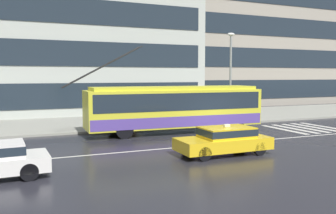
% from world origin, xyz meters
% --- Properties ---
extents(ground_plane, '(160.00, 160.00, 0.00)m').
position_xyz_m(ground_plane, '(0.00, 0.00, 0.00)').
color(ground_plane, '#23232A').
extents(sidewalk_slab, '(80.00, 10.00, 0.14)m').
position_xyz_m(sidewalk_slab, '(0.00, 9.94, 0.07)').
color(sidewalk_slab, gray).
rests_on(sidewalk_slab, ground_plane).
extents(crosswalk_stripe_edge_near, '(0.44, 4.40, 0.01)m').
position_xyz_m(crosswalk_stripe_edge_near, '(5.33, 1.47, 0.00)').
color(crosswalk_stripe_edge_near, beige).
rests_on(crosswalk_stripe_edge_near, ground_plane).
extents(crosswalk_stripe_inner_a, '(0.44, 4.40, 0.01)m').
position_xyz_m(crosswalk_stripe_inner_a, '(6.23, 1.47, 0.00)').
color(crosswalk_stripe_inner_a, beige).
rests_on(crosswalk_stripe_inner_a, ground_plane).
extents(crosswalk_stripe_center, '(0.44, 4.40, 0.01)m').
position_xyz_m(crosswalk_stripe_center, '(7.13, 1.47, 0.00)').
color(crosswalk_stripe_center, beige).
rests_on(crosswalk_stripe_center, ground_plane).
extents(crosswalk_stripe_inner_b, '(0.44, 4.40, 0.01)m').
position_xyz_m(crosswalk_stripe_inner_b, '(8.03, 1.47, 0.00)').
color(crosswalk_stripe_inner_b, beige).
rests_on(crosswalk_stripe_inner_b, ground_plane).
extents(crosswalk_stripe_edge_far, '(0.44, 4.40, 0.01)m').
position_xyz_m(crosswalk_stripe_edge_far, '(8.93, 1.47, 0.00)').
color(crosswalk_stripe_edge_far, beige).
rests_on(crosswalk_stripe_edge_far, ground_plane).
extents(lane_centre_line, '(72.00, 0.14, 0.01)m').
position_xyz_m(lane_centre_line, '(0.00, -1.20, 0.00)').
color(lane_centre_line, silver).
rests_on(lane_centre_line, ground_plane).
extents(trolleybus, '(12.68, 2.92, 5.43)m').
position_xyz_m(trolleybus, '(-1.85, 3.34, 1.62)').
color(trolleybus, gold).
rests_on(trolleybus, ground_plane).
extents(taxi_oncoming_near, '(4.37, 1.83, 1.39)m').
position_xyz_m(taxi_oncoming_near, '(-2.39, -3.42, 0.70)').
color(taxi_oncoming_near, yellow).
rests_on(taxi_oncoming_near, ground_plane).
extents(bus_shelter, '(3.98, 1.76, 2.51)m').
position_xyz_m(bus_shelter, '(-4.51, 6.63, 2.04)').
color(bus_shelter, gray).
rests_on(bus_shelter, sidewalk_slab).
extents(pedestrian_at_shelter, '(0.95, 0.95, 1.89)m').
position_xyz_m(pedestrian_at_shelter, '(-3.91, 7.90, 1.61)').
color(pedestrian_at_shelter, '#54574A').
rests_on(pedestrian_at_shelter, sidewalk_slab).
extents(pedestrian_approaching_curb, '(1.25, 1.25, 1.96)m').
position_xyz_m(pedestrian_approaching_curb, '(-3.45, 6.79, 1.74)').
color(pedestrian_approaching_curb, black).
rests_on(pedestrian_approaching_curb, sidewalk_slab).
extents(street_lamp, '(0.60, 0.32, 6.70)m').
position_xyz_m(street_lamp, '(3.78, 5.69, 4.10)').
color(street_lamp, gray).
rests_on(street_lamp, sidewalk_slab).
extents(office_tower_corner_left, '(26.52, 14.27, 21.69)m').
position_xyz_m(office_tower_corner_left, '(-7.28, 20.38, 10.85)').
color(office_tower_corner_left, '#AEB4AB').
rests_on(office_tower_corner_left, ground_plane).
extents(office_tower_corner_right, '(27.97, 10.68, 26.24)m').
position_xyz_m(office_tower_corner_right, '(20.37, 22.00, 13.13)').
color(office_tower_corner_right, gray).
rests_on(office_tower_corner_right, ground_plane).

